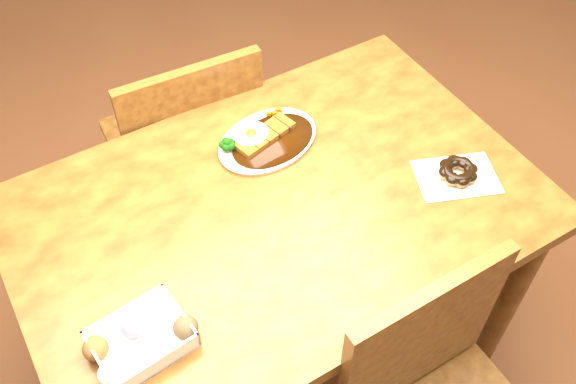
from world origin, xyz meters
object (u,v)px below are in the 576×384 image
donut_box (140,341)px  pon_de_ring (458,172)px  table (278,231)px  katsu_curry_plate (266,139)px  chair_far (188,147)px

donut_box → pon_de_ring: 0.82m
table → donut_box: size_ratio=5.55×
katsu_curry_plate → donut_box: katsu_curry_plate is taller
table → donut_box: (-0.41, -0.17, 0.12)m
chair_far → pon_de_ring: bearing=125.9°
donut_box → pon_de_ring: size_ratio=0.95×
chair_far → donut_box: 0.86m
chair_far → katsu_curry_plate: size_ratio=2.94×
table → pon_de_ring: 0.45m
donut_box → pon_de_ring: donut_box is taller
chair_far → donut_box: (-0.39, -0.70, 0.30)m
donut_box → chair_far: bearing=60.8°
chair_far → katsu_curry_plate: chair_far is taller
table → donut_box: 0.46m
pon_de_ring → donut_box: bearing=-178.3°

